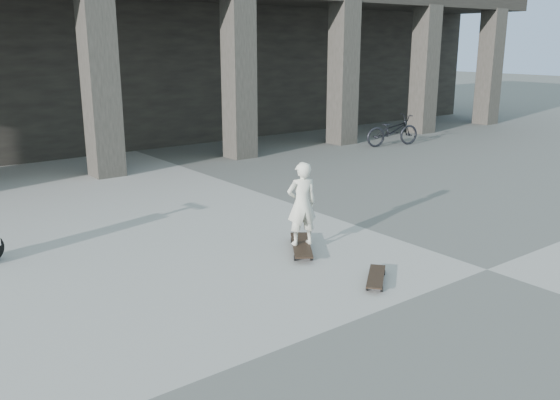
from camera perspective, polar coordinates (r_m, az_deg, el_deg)
ground at (r=8.28m, az=19.30°, el=-6.33°), size 90.00×90.00×0.00m
colonnade at (r=19.06m, az=-17.83°, el=14.73°), size 28.00×8.82×6.00m
longboard at (r=8.46m, az=2.06°, el=-4.40°), size 0.82×1.02×0.11m
skateboard_spare at (r=7.49m, az=9.22°, el=-7.34°), size 0.71×0.64×0.09m
child at (r=8.27m, az=2.10°, el=-0.36°), size 0.50×0.40×1.19m
bicycle at (r=17.31m, az=10.77°, el=6.60°), size 1.78×0.97×0.89m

